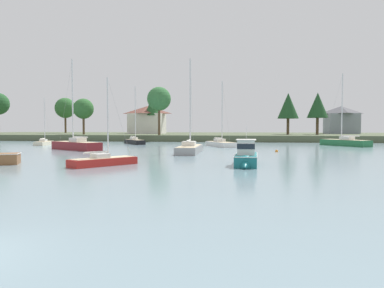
{
  "coord_description": "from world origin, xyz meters",
  "views": [
    {
      "loc": [
        7.59,
        -8.09,
        3.33
      ],
      "look_at": [
        1.2,
        34.55,
        1.34
      ],
      "focal_mm": 34.13,
      "sensor_mm": 36.0,
      "label": 1
    }
  ],
  "objects_px": {
    "sailboat_green": "(345,144)",
    "sailboat_cream": "(44,144)",
    "sailboat_red": "(103,163)",
    "cruiser_teal": "(246,160)",
    "sailboat_grey": "(190,151)",
    "sailboat_maroon": "(76,148)",
    "mooring_buoy_orange": "(277,151)",
    "sailboat_white": "(220,145)",
    "sailboat_black": "(134,143)"
  },
  "relations": [
    {
      "from": "sailboat_red",
      "to": "sailboat_cream",
      "type": "xyz_separation_m",
      "value": [
        -25.39,
        33.49,
        0.02
      ]
    },
    {
      "from": "cruiser_teal",
      "to": "sailboat_red",
      "type": "bearing_deg",
      "value": -171.51
    },
    {
      "from": "sailboat_red",
      "to": "sailboat_cream",
      "type": "bearing_deg",
      "value": 127.16
    },
    {
      "from": "sailboat_maroon",
      "to": "sailboat_cream",
      "type": "relative_size",
      "value": 1.53
    },
    {
      "from": "sailboat_white",
      "to": "mooring_buoy_orange",
      "type": "xyz_separation_m",
      "value": [
        8.53,
        -12.46,
        -0.17
      ]
    },
    {
      "from": "sailboat_red",
      "to": "sailboat_green",
      "type": "xyz_separation_m",
      "value": [
        29.59,
        37.9,
        0.12
      ]
    },
    {
      "from": "sailboat_grey",
      "to": "sailboat_maroon",
      "type": "bearing_deg",
      "value": 167.03
    },
    {
      "from": "sailboat_red",
      "to": "cruiser_teal",
      "type": "height_order",
      "value": "sailboat_red"
    },
    {
      "from": "sailboat_black",
      "to": "sailboat_grey",
      "type": "bearing_deg",
      "value": -57.7
    },
    {
      "from": "sailboat_maroon",
      "to": "mooring_buoy_orange",
      "type": "relative_size",
      "value": 32.17
    },
    {
      "from": "sailboat_black",
      "to": "sailboat_maroon",
      "type": "bearing_deg",
      "value": -98.45
    },
    {
      "from": "cruiser_teal",
      "to": "sailboat_grey",
      "type": "xyz_separation_m",
      "value": [
        -7.26,
        14.62,
        -0.25
      ]
    },
    {
      "from": "sailboat_cream",
      "to": "sailboat_black",
      "type": "xyz_separation_m",
      "value": [
        15.67,
        6.26,
        0.05
      ]
    },
    {
      "from": "sailboat_grey",
      "to": "sailboat_black",
      "type": "relative_size",
      "value": 1.08
    },
    {
      "from": "cruiser_teal",
      "to": "sailboat_maroon",
      "type": "bearing_deg",
      "value": 143.08
    },
    {
      "from": "sailboat_green",
      "to": "mooring_buoy_orange",
      "type": "height_order",
      "value": "sailboat_green"
    },
    {
      "from": "sailboat_maroon",
      "to": "cruiser_teal",
      "type": "height_order",
      "value": "sailboat_maroon"
    },
    {
      "from": "sailboat_green",
      "to": "sailboat_cream",
      "type": "relative_size",
      "value": 1.47
    },
    {
      "from": "cruiser_teal",
      "to": "sailboat_black",
      "type": "relative_size",
      "value": 0.6
    },
    {
      "from": "sailboat_black",
      "to": "mooring_buoy_orange",
      "type": "xyz_separation_m",
      "value": [
        26.08,
        -19.2,
        -0.18
      ]
    },
    {
      "from": "sailboat_black",
      "to": "mooring_buoy_orange",
      "type": "relative_size",
      "value": 26.86
    },
    {
      "from": "sailboat_red",
      "to": "mooring_buoy_orange",
      "type": "bearing_deg",
      "value": 51.48
    },
    {
      "from": "sailboat_white",
      "to": "sailboat_grey",
      "type": "relative_size",
      "value": 0.91
    },
    {
      "from": "mooring_buoy_orange",
      "to": "sailboat_cream",
      "type": "bearing_deg",
      "value": 162.77
    },
    {
      "from": "sailboat_white",
      "to": "mooring_buoy_orange",
      "type": "distance_m",
      "value": 15.1
    },
    {
      "from": "sailboat_black",
      "to": "cruiser_teal",
      "type": "bearing_deg",
      "value": -59.89
    },
    {
      "from": "cruiser_teal",
      "to": "sailboat_white",
      "type": "bearing_deg",
      "value": 98.1
    },
    {
      "from": "cruiser_teal",
      "to": "sailboat_black",
      "type": "bearing_deg",
      "value": 120.11
    },
    {
      "from": "sailboat_green",
      "to": "sailboat_cream",
      "type": "height_order",
      "value": "sailboat_green"
    },
    {
      "from": "sailboat_grey",
      "to": "mooring_buoy_orange",
      "type": "relative_size",
      "value": 29.13
    },
    {
      "from": "sailboat_maroon",
      "to": "sailboat_green",
      "type": "bearing_deg",
      "value": 22.42
    },
    {
      "from": "sailboat_green",
      "to": "sailboat_maroon",
      "type": "bearing_deg",
      "value": -157.58
    },
    {
      "from": "sailboat_cream",
      "to": "sailboat_black",
      "type": "bearing_deg",
      "value": 21.77
    },
    {
      "from": "sailboat_cream",
      "to": "sailboat_grey",
      "type": "relative_size",
      "value": 0.72
    },
    {
      "from": "sailboat_white",
      "to": "cruiser_teal",
      "type": "bearing_deg",
      "value": -81.9
    },
    {
      "from": "cruiser_teal",
      "to": "mooring_buoy_orange",
      "type": "xyz_separation_m",
      "value": [
        4.09,
        18.72,
        -0.46
      ]
    },
    {
      "from": "sailboat_white",
      "to": "sailboat_black",
      "type": "xyz_separation_m",
      "value": [
        -17.55,
        6.73,
        0.01
      ]
    },
    {
      "from": "cruiser_teal",
      "to": "sailboat_black",
      "type": "xyz_separation_m",
      "value": [
        -21.99,
        37.92,
        -0.27
      ]
    },
    {
      "from": "sailboat_green",
      "to": "sailboat_red",
      "type": "bearing_deg",
      "value": -127.98
    },
    {
      "from": "sailboat_green",
      "to": "mooring_buoy_orange",
      "type": "relative_size",
      "value": 30.9
    },
    {
      "from": "sailboat_grey",
      "to": "mooring_buoy_orange",
      "type": "bearing_deg",
      "value": 19.86
    },
    {
      "from": "sailboat_maroon",
      "to": "sailboat_black",
      "type": "distance_m",
      "value": 19.46
    },
    {
      "from": "sailboat_cream",
      "to": "sailboat_white",
      "type": "height_order",
      "value": "sailboat_white"
    },
    {
      "from": "mooring_buoy_orange",
      "to": "sailboat_black",
      "type": "bearing_deg",
      "value": 143.64
    },
    {
      "from": "sailboat_red",
      "to": "sailboat_cream",
      "type": "distance_m",
      "value": 42.03
    },
    {
      "from": "sailboat_white",
      "to": "sailboat_black",
      "type": "distance_m",
      "value": 18.8
    },
    {
      "from": "sailboat_maroon",
      "to": "sailboat_white",
      "type": "height_order",
      "value": "sailboat_maroon"
    },
    {
      "from": "cruiser_teal",
      "to": "sailboat_black",
      "type": "distance_m",
      "value": 43.83
    },
    {
      "from": "sailboat_maroon",
      "to": "sailboat_grey",
      "type": "xyz_separation_m",
      "value": [
        17.58,
        -4.05,
        -0.03
      ]
    },
    {
      "from": "sailboat_white",
      "to": "sailboat_grey",
      "type": "height_order",
      "value": "sailboat_grey"
    }
  ]
}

